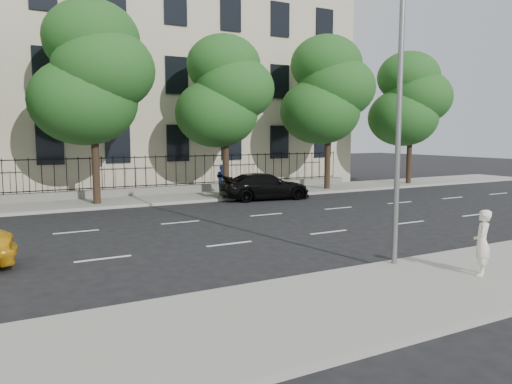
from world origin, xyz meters
TOP-DOWN VIEW (x-y plane):
  - ground at (0.00, 0.00)m, footprint 120.00×120.00m
  - near_sidewalk at (0.00, -4.00)m, footprint 60.00×4.00m
  - far_sidewalk at (0.00, 14.00)m, footprint 60.00×4.00m
  - lane_markings at (0.00, 4.75)m, footprint 49.60×4.62m
  - masonry_building at (0.00, 22.95)m, footprint 34.60×12.11m
  - iron_fence at (0.00, 15.70)m, footprint 30.00×0.50m
  - street_light at (2.50, -1.77)m, footprint 0.25×3.32m
  - tree_c at (-1.96, 13.36)m, footprint 5.89×5.50m
  - tree_d at (5.04, 13.36)m, footprint 5.34×4.94m
  - tree_e at (12.04, 13.36)m, footprint 5.71×5.31m
  - tree_f at (19.04, 13.36)m, footprint 5.52×5.12m
  - black_sedan at (6.54, 11.50)m, footprint 5.17×2.65m
  - woman_near at (3.53, -4.13)m, footprint 0.70×0.65m
  - pedestrian_far at (5.22, 14.10)m, footprint 0.82×0.94m

SIDE VIEW (x-z plane):
  - ground at x=0.00m, z-range 0.00..0.00m
  - lane_markings at x=0.00m, z-range 0.00..0.01m
  - near_sidewalk at x=0.00m, z-range 0.00..0.15m
  - far_sidewalk at x=0.00m, z-range 0.00..0.15m
  - iron_fence at x=0.00m, z-range -0.45..1.75m
  - black_sedan at x=6.54m, z-range 0.00..1.44m
  - woman_near at x=3.53m, z-range 0.15..1.75m
  - pedestrian_far at x=5.22m, z-range 0.15..1.81m
  - street_light at x=2.50m, z-range 1.12..9.17m
  - tree_d at x=5.04m, z-range 1.42..10.26m
  - tree_f at x=19.04m, z-range 1.37..10.38m
  - tree_e at x=12.04m, z-range 1.47..10.93m
  - tree_c at x=-1.96m, z-range 1.51..11.31m
  - masonry_building at x=0.00m, z-range -0.23..18.27m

